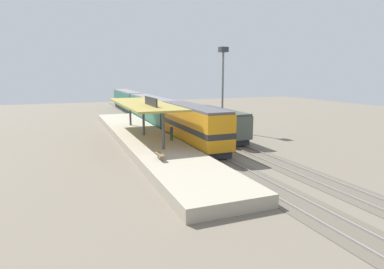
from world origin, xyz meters
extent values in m
plane|color=#706656|center=(2.00, 0.00, 0.00)|extent=(120.00, 120.00, 0.00)
cube|color=#5F5649|center=(0.00, 0.00, 0.02)|extent=(3.20, 110.00, 0.04)
cube|color=gray|center=(-0.72, 0.00, 0.08)|extent=(0.10, 110.00, 0.16)
cube|color=gray|center=(0.72, 0.00, 0.08)|extent=(0.10, 110.00, 0.16)
cube|color=#5F5649|center=(4.60, 0.00, 0.02)|extent=(3.20, 110.00, 0.04)
cube|color=gray|center=(3.88, 0.00, 0.08)|extent=(0.10, 110.00, 0.16)
cube|color=gray|center=(5.32, 0.00, 0.08)|extent=(0.10, 110.00, 0.16)
cube|color=#A89E89|center=(-4.60, 0.00, 0.45)|extent=(6.00, 44.00, 0.90)
cylinder|color=#47474C|center=(-4.60, -8.00, 2.70)|extent=(0.28, 0.28, 3.60)
cylinder|color=#47474C|center=(-4.60, 0.00, 2.70)|extent=(0.28, 0.28, 3.60)
cylinder|color=#47474C|center=(-4.60, 8.00, 2.70)|extent=(0.28, 0.28, 3.60)
cube|color=#A38E3D|center=(-4.60, 0.00, 4.60)|extent=(5.20, 18.00, 0.20)
cube|color=black|center=(-4.60, -3.60, 5.15)|extent=(0.12, 4.80, 0.90)
cylinder|color=#333338|center=(-6.00, -12.28, 1.11)|extent=(0.07, 0.07, 0.42)
cylinder|color=#333338|center=(-6.00, -10.98, 1.11)|extent=(0.07, 0.07, 0.42)
cube|color=brown|center=(-6.00, -11.63, 1.36)|extent=(0.44, 1.70, 0.08)
cube|color=#28282D|center=(0.00, -4.16, 0.51)|extent=(2.60, 13.60, 0.70)
cube|color=orange|center=(0.00, -4.16, 2.61)|extent=(2.90, 14.40, 3.50)
cube|color=#515156|center=(0.00, -4.16, 4.48)|extent=(2.78, 14.11, 0.24)
cube|color=#282828|center=(0.00, -4.16, 2.35)|extent=(2.93, 14.43, 0.56)
cube|color=#28282D|center=(0.00, 13.84, 0.51)|extent=(2.60, 19.20, 0.70)
cube|color=#2D6B56|center=(0.00, 13.84, 2.51)|extent=(2.90, 20.00, 3.30)
cube|color=slate|center=(0.00, 13.84, 4.28)|extent=(2.78, 19.60, 0.24)
cube|color=#28282D|center=(0.00, 34.64, 0.51)|extent=(2.60, 19.20, 0.70)
cube|color=#2D6B56|center=(0.00, 34.64, 2.51)|extent=(2.90, 20.00, 3.30)
cube|color=slate|center=(0.00, 34.64, 4.28)|extent=(2.78, 19.60, 0.24)
cube|color=#28282D|center=(4.60, -1.07, 0.51)|extent=(2.50, 11.20, 0.70)
cube|color=#4C564C|center=(4.60, -1.07, 2.16)|extent=(2.80, 12.00, 2.60)
cube|color=#3D453D|center=(4.60, -1.07, 3.58)|extent=(2.69, 11.76, 0.24)
cylinder|color=slate|center=(7.80, 3.90, 5.50)|extent=(0.28, 0.28, 11.00)
cube|color=#333338|center=(7.80, 3.90, 11.35)|extent=(1.10, 1.10, 0.70)
cylinder|color=#23603D|center=(-2.68, -4.36, 1.32)|extent=(0.16, 0.16, 0.84)
cylinder|color=#23603D|center=(-2.50, -4.36, 1.32)|extent=(0.16, 0.16, 0.84)
cylinder|color=navy|center=(-2.59, -4.36, 2.06)|extent=(0.34, 0.34, 0.64)
sphere|color=tan|center=(-2.59, -4.36, 2.50)|extent=(0.23, 0.23, 0.23)
camera|label=1|loc=(-13.30, -37.12, 8.01)|focal=30.18mm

